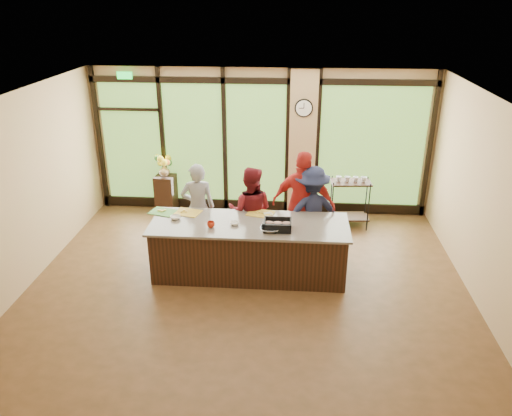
% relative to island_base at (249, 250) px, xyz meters
% --- Properties ---
extents(floor, '(7.00, 7.00, 0.00)m').
position_rel_island_base_xyz_m(floor, '(0.00, -0.30, -0.44)').
color(floor, '#4C351B').
rests_on(floor, ground).
extents(ceiling, '(7.00, 7.00, 0.00)m').
position_rel_island_base_xyz_m(ceiling, '(0.00, -0.30, 2.56)').
color(ceiling, white).
rests_on(ceiling, back_wall).
extents(back_wall, '(7.00, 0.00, 7.00)m').
position_rel_island_base_xyz_m(back_wall, '(0.00, 2.70, 1.06)').
color(back_wall, tan).
rests_on(back_wall, floor).
extents(left_wall, '(0.00, 6.00, 6.00)m').
position_rel_island_base_xyz_m(left_wall, '(-3.50, -0.30, 1.06)').
color(left_wall, tan).
rests_on(left_wall, floor).
extents(right_wall, '(0.00, 6.00, 6.00)m').
position_rel_island_base_xyz_m(right_wall, '(3.50, -0.30, 1.06)').
color(right_wall, tan).
rests_on(right_wall, floor).
extents(window_wall, '(6.90, 0.12, 3.00)m').
position_rel_island_base_xyz_m(window_wall, '(0.16, 2.65, 0.95)').
color(window_wall, tan).
rests_on(window_wall, floor).
extents(island_base, '(3.10, 1.00, 0.88)m').
position_rel_island_base_xyz_m(island_base, '(0.00, 0.00, 0.00)').
color(island_base, black).
rests_on(island_base, floor).
extents(countertop, '(3.20, 1.10, 0.04)m').
position_rel_island_base_xyz_m(countertop, '(0.00, 0.00, 0.46)').
color(countertop, gray).
rests_on(countertop, island_base).
extents(wall_clock, '(0.36, 0.04, 0.36)m').
position_rel_island_base_xyz_m(wall_clock, '(0.85, 2.57, 1.81)').
color(wall_clock, black).
rests_on(wall_clock, window_wall).
extents(cook_left, '(0.66, 0.49, 1.64)m').
position_rel_island_base_xyz_m(cook_left, '(-0.99, 0.79, 0.38)').
color(cook_left, gray).
rests_on(cook_left, floor).
extents(cook_midleft, '(0.85, 0.69, 1.64)m').
position_rel_island_base_xyz_m(cook_midleft, '(-0.04, 0.69, 0.38)').
color(cook_midleft, maroon).
rests_on(cook_midleft, floor).
extents(cook_midright, '(1.19, 0.70, 1.90)m').
position_rel_island_base_xyz_m(cook_midright, '(0.87, 0.77, 0.51)').
color(cook_midright, '#B0211B').
rests_on(cook_midright, floor).
extents(cook_right, '(1.20, 0.89, 1.66)m').
position_rel_island_base_xyz_m(cook_right, '(1.02, 0.74, 0.39)').
color(cook_right, '#1A1F3A').
rests_on(cook_right, floor).
extents(roasting_pan, '(0.43, 0.34, 0.08)m').
position_rel_island_base_xyz_m(roasting_pan, '(0.46, -0.18, 0.52)').
color(roasting_pan, black).
rests_on(roasting_pan, countertop).
extents(mixing_bowl, '(0.32, 0.32, 0.08)m').
position_rel_island_base_xyz_m(mixing_bowl, '(0.35, -0.26, 0.52)').
color(mixing_bowl, silver).
rests_on(mixing_bowl, countertop).
extents(cutting_board_left, '(0.50, 0.42, 0.01)m').
position_rel_island_base_xyz_m(cutting_board_left, '(-1.50, 0.33, 0.49)').
color(cutting_board_left, '#468B32').
rests_on(cutting_board_left, countertop).
extents(cutting_board_center, '(0.49, 0.42, 0.01)m').
position_rel_island_base_xyz_m(cutting_board_center, '(-1.08, 0.34, 0.49)').
color(cutting_board_center, gold).
rests_on(cutting_board_center, countertop).
extents(cutting_board_right, '(0.50, 0.42, 0.01)m').
position_rel_island_base_xyz_m(cutting_board_right, '(0.15, 0.40, 0.49)').
color(cutting_board_right, gold).
rests_on(cutting_board_right, countertop).
extents(prep_bowl_near, '(0.22, 0.22, 0.05)m').
position_rel_island_base_xyz_m(prep_bowl_near, '(-1.22, 0.07, 0.51)').
color(prep_bowl_near, white).
rests_on(prep_bowl_near, countertop).
extents(prep_bowl_mid, '(0.15, 0.15, 0.04)m').
position_rel_island_base_xyz_m(prep_bowl_mid, '(-0.23, -0.07, 0.50)').
color(prep_bowl_mid, white).
rests_on(prep_bowl_mid, countertop).
extents(prep_bowl_far, '(0.19, 0.19, 0.03)m').
position_rel_island_base_xyz_m(prep_bowl_far, '(0.28, 0.33, 0.50)').
color(prep_bowl_far, white).
rests_on(prep_bowl_far, countertop).
extents(red_ramekin, '(0.13, 0.13, 0.10)m').
position_rel_island_base_xyz_m(red_ramekin, '(-0.59, -0.19, 0.53)').
color(red_ramekin, '#AD2A11').
rests_on(red_ramekin, countertop).
extents(flower_stand, '(0.43, 0.43, 0.80)m').
position_rel_island_base_xyz_m(flower_stand, '(-2.01, 2.45, -0.04)').
color(flower_stand, black).
rests_on(flower_stand, floor).
extents(flower_vase, '(0.29, 0.29, 0.24)m').
position_rel_island_base_xyz_m(flower_vase, '(-2.01, 2.45, 0.48)').
color(flower_vase, '#8E754D').
rests_on(flower_vase, flower_stand).
extents(bar_cart, '(0.80, 0.51, 1.05)m').
position_rel_island_base_xyz_m(bar_cart, '(1.81, 2.00, 0.19)').
color(bar_cart, black).
rests_on(bar_cart, floor).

